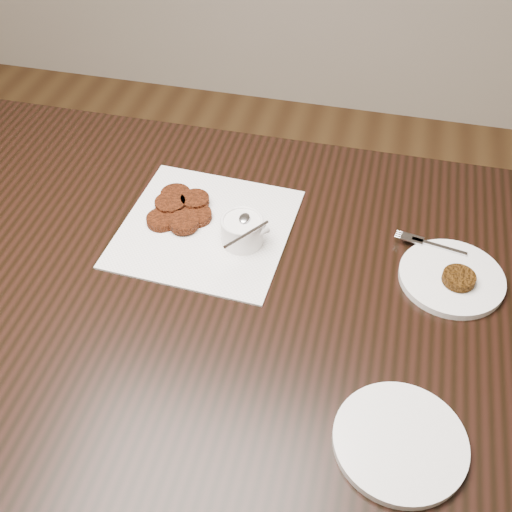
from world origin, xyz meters
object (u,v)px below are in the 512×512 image
(napkin, at_px, (206,228))
(plate_with_patty, at_px, (452,275))
(table, at_px, (196,388))
(plate_empty, at_px, (400,442))
(sauce_ramekin, at_px, (242,219))

(napkin, bearing_deg, plate_with_patty, -3.27)
(table, bearing_deg, plate_with_patty, 13.14)
(table, bearing_deg, plate_empty, -30.00)
(napkin, relative_size, sauce_ramekin, 2.86)
(sauce_ramekin, distance_m, plate_with_patty, 0.41)
(napkin, distance_m, plate_empty, 0.57)
(table, xyz_separation_m, plate_with_patty, (0.49, 0.11, 0.39))
(plate_with_patty, relative_size, plate_empty, 0.97)
(plate_with_patty, bearing_deg, sauce_ramekin, 179.19)
(table, distance_m, sauce_ramekin, 0.46)
(table, xyz_separation_m, sauce_ramekin, (0.09, 0.12, 0.44))
(sauce_ramekin, xyz_separation_m, plate_empty, (0.34, -0.37, -0.06))
(plate_empty, bearing_deg, plate_with_patty, 79.19)
(table, relative_size, plate_empty, 7.63)
(plate_with_patty, distance_m, plate_empty, 0.37)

